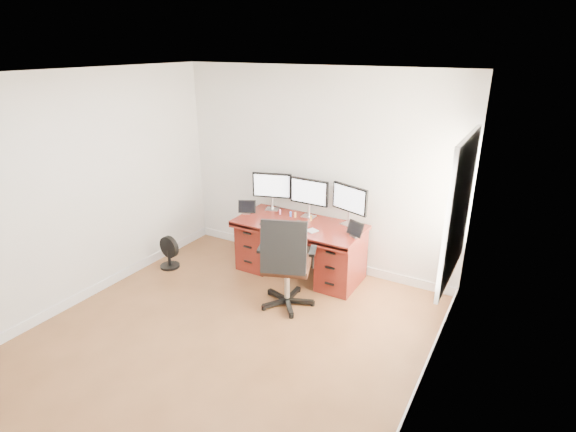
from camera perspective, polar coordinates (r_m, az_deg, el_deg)
The scene contains 19 objects.
ground at distance 4.93m, azimuth -9.00°, elevation -15.97°, with size 4.50×4.50×0.00m, color brown.
back_wall at distance 6.06m, azimuth 3.52°, elevation 5.76°, with size 4.00×0.10×2.70m, color white.
right_wall at distance 3.54m, azimuth 17.35°, elevation -6.73°, with size 0.10×4.50×2.70m.
desk at distance 6.04m, azimuth 1.55°, elevation -3.87°, with size 1.70×0.80×0.75m.
office_chair at distance 5.30m, azimuth -0.21°, elevation -7.86°, with size 0.80×0.80×1.17m.
floor_fan at distance 6.48m, azimuth -14.91°, elevation -4.53°, with size 0.32×0.27×0.46m.
monitor_left at distance 6.25m, azimuth -2.05°, elevation 3.74°, with size 0.54×0.20×0.53m.
monitor_center at distance 5.98m, azimuth 2.69°, elevation 2.92°, with size 0.55×0.14×0.53m.
monitor_right at distance 5.76m, azimuth 7.84°, elevation 2.01°, with size 0.53×0.21×0.53m.
tablet_left at distance 6.19m, azimuth -5.28°, elevation 1.05°, with size 0.24×0.17×0.19m.
tablet_right at distance 5.50m, azimuth 8.48°, elevation -1.76°, with size 0.25×0.16×0.19m.
keyboard at distance 5.75m, azimuth 0.37°, elevation -1.29°, with size 0.29×0.12×0.01m, color silver.
trackpad at distance 5.63m, azimuth 3.07°, elevation -1.86°, with size 0.13×0.13×0.01m, color #B6B8BD.
drawing_tablet at distance 5.86m, azimuth -2.30°, elevation -0.90°, with size 0.24×0.15×0.01m, color black.
phone at distance 5.89m, azimuth 1.62°, elevation -0.78°, with size 0.14×0.07×0.01m, color black.
figurine_pink at distance 6.15m, azimuth -1.03°, elevation 0.57°, with size 0.03×0.03×0.08m.
figurine_blue at distance 6.08m, azimuth 0.33°, elevation 0.30°, with size 0.03×0.03×0.08m.
figurine_yellow at distance 6.04m, azimuth 0.91°, elevation 0.18°, with size 0.03×0.03×0.08m.
figurine_orange at distance 5.94m, azimuth 2.93°, elevation -0.23°, with size 0.03×0.03×0.08m.
Camera 1 is at (2.56, -3.00, 2.95)m, focal length 28.00 mm.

